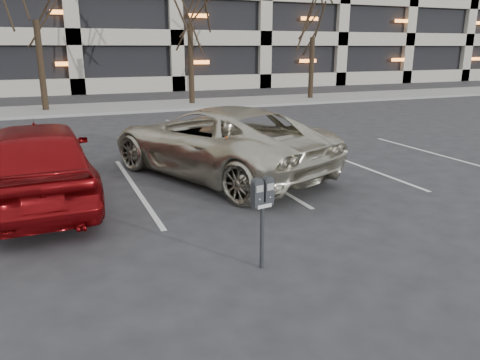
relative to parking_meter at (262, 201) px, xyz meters
name	(u,v)px	position (x,y,z in m)	size (l,w,h in m)	color
ground	(237,214)	(0.48, 2.09, -0.96)	(140.00, 140.00, 0.00)	#28282B
sidewalk	(113,108)	(0.48, 18.09, -0.90)	(80.00, 4.00, 0.12)	gray
stall_lines	(135,188)	(-0.92, 4.39, -0.95)	(16.90, 5.20, 0.00)	silver
parking_meter	(262,201)	(0.00, 0.00, 0.00)	(0.34, 0.18, 1.25)	black
suv_silver	(217,141)	(1.08, 4.80, -0.16)	(4.65, 6.36, 1.61)	beige
car_red	(38,162)	(-2.73, 4.08, -0.14)	(1.94, 4.82, 1.64)	maroon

